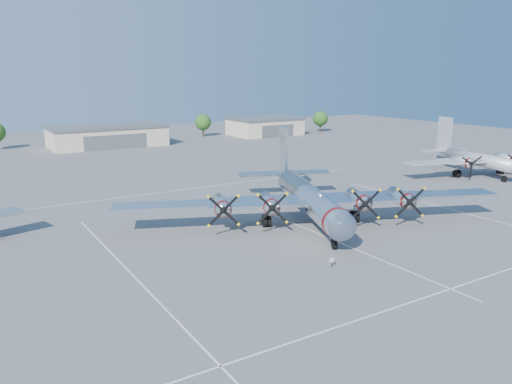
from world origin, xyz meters
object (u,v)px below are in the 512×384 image
tree_east (203,122)px  twin_engine_east (474,175)px  info_placard (332,261)px  hangar_center (108,136)px  hangar_east (265,126)px  main_bomber_b29 (306,220)px  tree_far_east (320,119)px

tree_east → twin_engine_east: bearing=-78.3°
info_placard → tree_east: bearing=68.0°
hangar_center → hangar_east: 48.00m
hangar_east → twin_engine_east: bearing=-91.2°
tree_east → main_bomber_b29: size_ratio=0.14×
twin_engine_east → info_placard: size_ratio=33.08×
tree_east → main_bomber_b29: bearing=-107.7°
tree_east → tree_far_east: size_ratio=1.00×
hangar_east → info_placard: size_ratio=22.05×
hangar_center → tree_far_east: (68.00, -1.96, 1.51)m
hangar_center → info_placard: hangar_center is taller
hangar_center → main_bomber_b29: bearing=-88.4°
hangar_center → twin_engine_east: hangar_center is taller
main_bomber_b29 → twin_engine_east: bearing=31.9°
hangar_center → main_bomber_b29: size_ratio=0.61×
hangar_east → info_placard: bearing=-119.4°
hangar_center → twin_engine_east: size_ratio=0.93×
tree_east → tree_far_east: same height
tree_east → main_bomber_b29: tree_east is taller
tree_east → main_bomber_b29: (-27.73, -86.95, -4.22)m
tree_far_east → twin_engine_east: bearing=-106.8°
main_bomber_b29 → info_placard: main_bomber_b29 is taller
hangar_center → tree_far_east: size_ratio=4.31×
hangar_center → tree_far_east: bearing=-1.7°
tree_far_east → main_bomber_b29: (-65.73, -78.95, -4.22)m
tree_east → twin_engine_east: (16.47, -79.40, -4.22)m
tree_far_east → twin_engine_east: 74.69m
tree_east → info_placard: (-35.46, -100.95, -3.56)m
twin_engine_east → hangar_east: bearing=102.2°
hangar_east → tree_far_east: size_ratio=3.10×
tree_far_east → info_placard: size_ratio=7.11×
hangar_east → tree_east: size_ratio=3.10×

